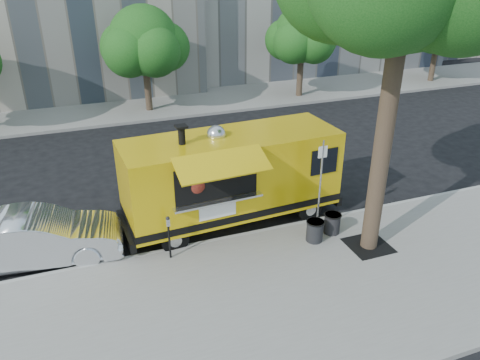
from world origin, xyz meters
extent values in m
plane|color=black|center=(0.00, 0.00, 0.00)|extent=(120.00, 120.00, 0.00)
cube|color=gray|center=(0.00, -4.00, 0.07)|extent=(60.00, 6.00, 0.15)
cube|color=#999993|center=(0.00, -0.93, 0.07)|extent=(60.00, 0.14, 0.16)
cube|color=gray|center=(0.00, 13.50, 0.07)|extent=(60.00, 5.00, 0.15)
cylinder|color=#33261C|center=(2.60, -2.80, 3.40)|extent=(0.48, 0.48, 6.50)
cube|color=black|center=(2.60, -2.80, 0.15)|extent=(1.20, 1.20, 0.02)
cylinder|color=#33261C|center=(-1.00, 12.70, 1.45)|extent=(0.36, 0.36, 2.60)
sphere|color=#134712|center=(-1.00, 12.70, 3.85)|extent=(3.60, 3.60, 3.60)
cylinder|color=#33261C|center=(8.00, 12.40, 1.45)|extent=(0.36, 0.36, 2.60)
sphere|color=#134712|center=(8.00, 12.40, 3.74)|extent=(3.24, 3.24, 3.24)
cylinder|color=#33261C|center=(18.00, 12.60, 1.45)|extent=(0.36, 0.36, 2.60)
sphere|color=#134712|center=(18.00, 12.60, 3.91)|extent=(3.78, 3.78, 3.78)
cylinder|color=silver|center=(1.55, -1.55, 1.65)|extent=(0.06, 0.06, 3.00)
cube|color=white|center=(1.55, -1.55, 2.80)|extent=(0.28, 0.02, 0.35)
cylinder|color=black|center=(-3.00, -1.35, 0.68)|extent=(0.06, 0.06, 1.05)
cube|color=silver|center=(-3.00, -1.35, 1.30)|extent=(0.10, 0.08, 0.22)
sphere|color=black|center=(-3.00, -1.35, 1.43)|extent=(0.11, 0.11, 0.11)
cube|color=gold|center=(-0.60, 0.20, 1.73)|extent=(6.81, 2.63, 2.42)
cube|color=black|center=(-0.60, 0.20, 0.74)|extent=(6.83, 2.65, 0.23)
cube|color=black|center=(2.82, 0.39, 0.46)|extent=(0.30, 2.16, 0.31)
cube|color=black|center=(-4.03, 0.01, 0.46)|extent=(0.30, 2.16, 0.31)
cube|color=black|center=(2.76, 0.38, 2.11)|extent=(0.15, 1.81, 0.98)
cylinder|color=black|center=(1.76, -0.62, 0.41)|extent=(0.84, 0.33, 0.82)
cylinder|color=black|center=(1.66, 1.27, 0.41)|extent=(0.84, 0.33, 0.82)
cylinder|color=black|center=(-2.76, -0.87, 0.41)|extent=(0.84, 0.33, 0.82)
cylinder|color=black|center=(-2.87, 1.03, 0.41)|extent=(0.84, 0.33, 0.82)
cube|color=black|center=(-1.47, -0.92, 2.11)|extent=(2.48, 0.31, 1.08)
cube|color=silver|center=(-1.46, -1.08, 1.53)|extent=(2.69, 0.49, 0.06)
cube|color=gold|center=(-1.44, -1.46, 2.85)|extent=(2.62, 1.11, 0.43)
cube|color=white|center=(-1.47, -1.00, 1.21)|extent=(1.13, 0.10, 0.52)
cylinder|color=black|center=(-2.15, 0.12, 3.19)|extent=(0.21, 0.21, 0.57)
sphere|color=silver|center=(-1.03, 0.38, 2.99)|extent=(0.58, 0.58, 0.58)
sphere|color=maroon|center=(-2.05, -0.66, 2.06)|extent=(0.87, 0.87, 0.87)
cylinder|color=#FF590C|center=(-2.04, -0.89, 1.93)|extent=(0.36, 0.14, 0.35)
imported|color=silver|center=(-6.45, 0.00, 0.76)|extent=(4.77, 2.11, 1.52)
cylinder|color=black|center=(1.24, -1.98, 0.48)|extent=(0.50, 0.50, 0.65)
cylinder|color=black|center=(1.24, -1.98, 0.78)|extent=(0.55, 0.55, 0.04)
cylinder|color=black|center=(1.95, -1.78, 0.47)|extent=(0.49, 0.49, 0.64)
cylinder|color=black|center=(1.95, -1.78, 0.77)|extent=(0.53, 0.53, 0.04)
camera|label=1|loc=(-4.96, -12.30, 7.93)|focal=35.00mm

